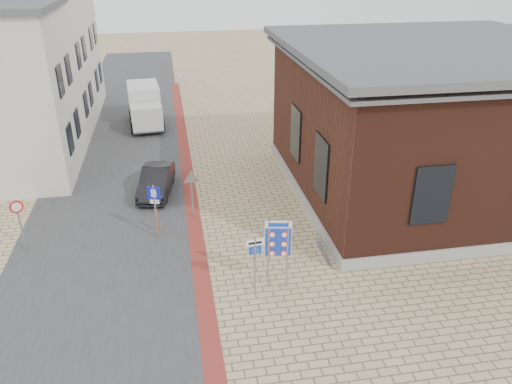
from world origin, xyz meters
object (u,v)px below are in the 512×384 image
object	(u,v)px
box_truck	(145,106)
border_sign	(278,241)
bollard	(157,221)
essen_sign	(255,257)
parking_sign	(155,203)
sedan	(156,181)

from	to	relation	value
box_truck	border_sign	bearing A→B (deg)	-80.32
box_truck	bollard	bearing A→B (deg)	-91.67
border_sign	essen_sign	world-z (taller)	border_sign
box_truck	parking_sign	bearing A→B (deg)	-91.77
sedan	bollard	distance (m)	3.67
sedan	box_truck	distance (m)	10.44
box_truck	essen_sign	world-z (taller)	box_truck
sedan	border_sign	world-z (taller)	border_sign
essen_sign	parking_sign	xyz separation A→B (m)	(-3.20, 4.20, 0.10)
sedan	parking_sign	bearing A→B (deg)	-80.39
parking_sign	essen_sign	bearing A→B (deg)	-32.95
essen_sign	border_sign	bearing A→B (deg)	8.35
border_sign	bollard	world-z (taller)	border_sign
parking_sign	bollard	distance (m)	1.18
sedan	box_truck	size ratio (longest dim) A/B	0.75
essen_sign	sedan	bearing A→B (deg)	105.40
sedan	essen_sign	bearing A→B (deg)	-59.69
border_sign	sedan	bearing A→B (deg)	126.98
border_sign	essen_sign	distance (m)	0.91
parking_sign	box_truck	bearing A→B (deg)	112.50
box_truck	parking_sign	xyz separation A→B (m)	(0.71, -14.56, 0.26)
essen_sign	bollard	distance (m)	5.77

